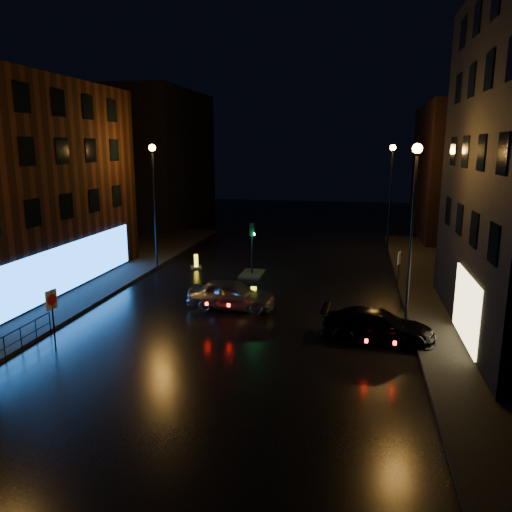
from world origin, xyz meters
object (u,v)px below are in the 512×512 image
Objects in this scene: dark_sedan at (378,326)px; road_sign_left at (52,305)px; road_sign_right at (399,261)px; bollard_far at (196,265)px; bollard_near at (254,301)px; traffic_signal at (252,267)px; silver_hatchback at (232,295)px.

dark_sedan is 13.73m from road_sign_left.
bollard_far is at bearing 7.00° from road_sign_right.
dark_sedan is at bearing -66.40° from bollard_far.
bollard_near is 0.90× the size of bollard_far.
traffic_signal is 4.34m from bollard_far.
silver_hatchback is 0.93× the size of dark_sedan.
bollard_far is (-4.19, 1.09, -0.29)m from traffic_signal.
bollard_near is at bearing -45.57° from silver_hatchback.
road_sign_left reaches higher than bollard_far.
road_sign_left reaches higher than dark_sedan.
silver_hatchback is at bearing -133.11° from bollard_near.
dark_sedan is 7.42m from bollard_near.
road_sign_left is 1.09× the size of road_sign_right.
silver_hatchback is 3.89× the size of bollard_near.
traffic_signal reaches higher than silver_hatchback.
dark_sedan is at bearing 98.56° from road_sign_right.
road_sign_right is at bearing 33.66° from bollard_near.
dark_sedan is (7.62, -10.11, 0.20)m from traffic_signal.
road_sign_left is (-5.66, -13.38, 1.35)m from traffic_signal.
bollard_far is at bearing 50.22° from dark_sedan.
traffic_signal reaches higher than bollard_far.
traffic_signal is at bearing 76.65° from road_sign_left.
traffic_signal is at bearing 40.71° from dark_sedan.
road_sign_right is at bearing -6.09° from dark_sedan.
dark_sedan is (7.22, -3.04, -0.07)m from silver_hatchback.
road_sign_right is (14.76, 11.81, -0.16)m from road_sign_left.
bollard_near is (0.97, 0.93, -0.55)m from silver_hatchback.
road_sign_left is at bearing -131.11° from bollard_near.
bollard_far is at bearing 165.41° from traffic_signal.
dark_sedan is 4.16× the size of bollard_near.
bollard_near is at bearing 55.42° from road_sign_left.
road_sign_right is (7.73, 4.57, 1.48)m from bollard_near.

